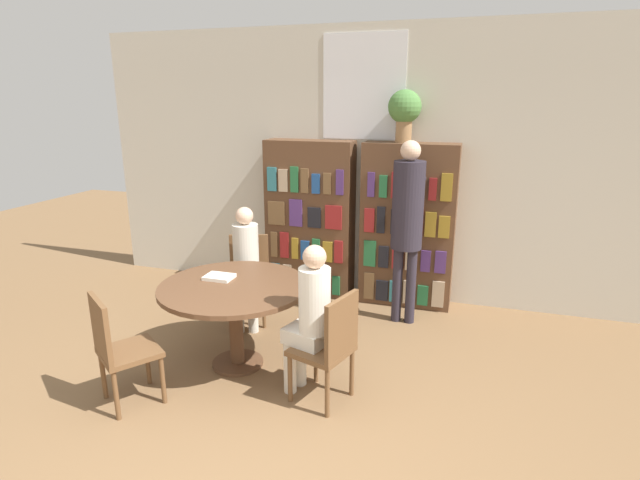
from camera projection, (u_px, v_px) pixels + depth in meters
name	position (u px, v px, depth m)	size (l,w,h in m)	color
wall_back	(362.00, 165.00, 5.60)	(6.40, 0.07, 3.00)	beige
bookshelf_left	(310.00, 219.00, 5.76)	(1.00, 0.34, 1.79)	brown
bookshelf_right	(408.00, 226.00, 5.43)	(1.00, 0.34, 1.79)	brown
flower_vase	(405.00, 110.00, 5.12)	(0.34, 0.34, 0.54)	#997047
reading_table	(235.00, 298.00, 4.18)	(1.25, 1.25, 0.74)	brown
chair_near_camera	(118.00, 346.00, 3.66)	(0.56, 0.56, 0.88)	brown
chair_left_side	(249.00, 274.00, 5.15)	(0.51, 0.51, 0.88)	brown
chair_far_side	(330.00, 344.00, 3.69)	(0.50, 0.50, 0.88)	brown
seated_reader_left	(246.00, 261.00, 4.92)	(0.34, 0.40, 1.22)	beige
seated_reader_right	(310.00, 313.00, 3.74)	(0.38, 0.32, 1.23)	silver
librarian_standing	(408.00, 214.00, 4.88)	(0.31, 0.58, 1.86)	#28232D
open_book_on_table	(219.00, 277.00, 4.28)	(0.24, 0.18, 0.03)	silver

